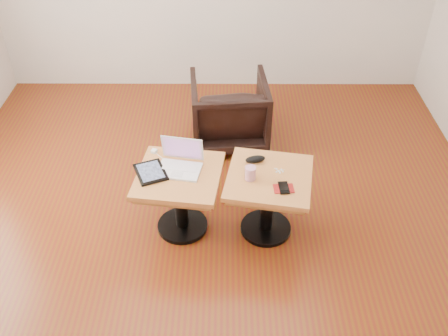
{
  "coord_description": "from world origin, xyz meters",
  "views": [
    {
      "loc": [
        0.12,
        -2.76,
        2.78
      ],
      "look_at": [
        0.11,
        -0.02,
        0.59
      ],
      "focal_mm": 40.0,
      "sensor_mm": 36.0,
      "label": 1
    }
  ],
  "objects_px": {
    "laptop": "(180,163)",
    "striped_cup": "(250,173)",
    "side_table_left": "(180,188)",
    "armchair": "(229,111)",
    "side_table_right": "(268,190)"
  },
  "relations": [
    {
      "from": "side_table_left",
      "to": "striped_cup",
      "type": "height_order",
      "value": "striped_cup"
    },
    {
      "from": "striped_cup",
      "to": "side_table_right",
      "type": "bearing_deg",
      "value": 13.29
    },
    {
      "from": "side_table_left",
      "to": "side_table_right",
      "type": "bearing_deg",
      "value": 5.35
    },
    {
      "from": "side_table_left",
      "to": "armchair",
      "type": "relative_size",
      "value": 0.94
    },
    {
      "from": "side_table_right",
      "to": "armchair",
      "type": "height_order",
      "value": "armchair"
    },
    {
      "from": "side_table_right",
      "to": "side_table_left",
      "type": "bearing_deg",
      "value": -171.95
    },
    {
      "from": "laptop",
      "to": "armchair",
      "type": "relative_size",
      "value": 0.49
    },
    {
      "from": "side_table_left",
      "to": "striped_cup",
      "type": "relative_size",
      "value": 6.61
    },
    {
      "from": "side_table_left",
      "to": "side_table_right",
      "type": "xyz_separation_m",
      "value": [
        0.64,
        -0.02,
        0.0
      ]
    },
    {
      "from": "striped_cup",
      "to": "armchair",
      "type": "distance_m",
      "value": 1.27
    },
    {
      "from": "side_table_left",
      "to": "armchair",
      "type": "distance_m",
      "value": 1.23
    },
    {
      "from": "laptop",
      "to": "side_table_right",
      "type": "bearing_deg",
      "value": 2.44
    },
    {
      "from": "laptop",
      "to": "striped_cup",
      "type": "distance_m",
      "value": 0.51
    },
    {
      "from": "laptop",
      "to": "striped_cup",
      "type": "bearing_deg",
      "value": -3.33
    },
    {
      "from": "striped_cup",
      "to": "laptop",
      "type": "bearing_deg",
      "value": 166.22
    }
  ]
}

